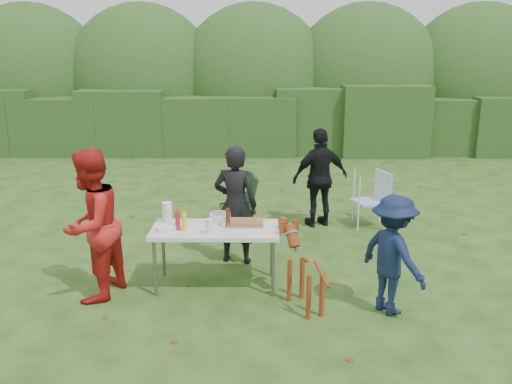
{
  "coord_description": "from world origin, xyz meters",
  "views": [
    {
      "loc": [
        0.21,
        -6.3,
        2.85
      ],
      "look_at": [
        0.15,
        0.4,
        1.0
      ],
      "focal_mm": 38.0,
      "sensor_mm": 36.0,
      "label": 1
    }
  ],
  "objects_px": {
    "person_cook": "(236,205)",
    "dog": "(306,272)",
    "child": "(393,255)",
    "ketchup_bottle": "(178,221)",
    "person_black_puffy": "(320,178)",
    "paper_towel_roll": "(167,213)",
    "person_red_jacket": "(91,225)",
    "camping_chair": "(237,205)",
    "folding_table": "(215,232)",
    "mustard_bottle": "(184,222)",
    "beer_bottle": "(228,218)",
    "lawn_chair": "(370,199)"
  },
  "relations": [
    {
      "from": "child",
      "to": "ketchup_bottle",
      "type": "bearing_deg",
      "value": 43.97
    },
    {
      "from": "dog",
      "to": "ketchup_bottle",
      "type": "xyz_separation_m",
      "value": [
        -1.46,
        0.5,
        0.41
      ]
    },
    {
      "from": "person_cook",
      "to": "dog",
      "type": "height_order",
      "value": "person_cook"
    },
    {
      "from": "mustard_bottle",
      "to": "paper_towel_roll",
      "type": "relative_size",
      "value": 0.77
    },
    {
      "from": "mustard_bottle",
      "to": "ketchup_bottle",
      "type": "height_order",
      "value": "ketchup_bottle"
    },
    {
      "from": "person_cook",
      "to": "camping_chair",
      "type": "xyz_separation_m",
      "value": [
        -0.02,
        1.09,
        -0.33
      ]
    },
    {
      "from": "dog",
      "to": "lawn_chair",
      "type": "relative_size",
      "value": 1.03
    },
    {
      "from": "person_cook",
      "to": "person_black_puffy",
      "type": "bearing_deg",
      "value": -119.26
    },
    {
      "from": "person_cook",
      "to": "dog",
      "type": "xyz_separation_m",
      "value": [
        0.83,
        -1.34,
        -0.36
      ]
    },
    {
      "from": "folding_table",
      "to": "paper_towel_roll",
      "type": "bearing_deg",
      "value": 163.5
    },
    {
      "from": "lawn_chair",
      "to": "ketchup_bottle",
      "type": "height_order",
      "value": "ketchup_bottle"
    },
    {
      "from": "folding_table",
      "to": "mustard_bottle",
      "type": "distance_m",
      "value": 0.39
    },
    {
      "from": "person_red_jacket",
      "to": "camping_chair",
      "type": "distance_m",
      "value": 2.69
    },
    {
      "from": "folding_table",
      "to": "ketchup_bottle",
      "type": "bearing_deg",
      "value": -170.33
    },
    {
      "from": "lawn_chair",
      "to": "mustard_bottle",
      "type": "height_order",
      "value": "mustard_bottle"
    },
    {
      "from": "person_black_puffy",
      "to": "dog",
      "type": "distance_m",
      "value": 2.91
    },
    {
      "from": "camping_chair",
      "to": "mustard_bottle",
      "type": "distance_m",
      "value": 2.05
    },
    {
      "from": "paper_towel_roll",
      "to": "ketchup_bottle",
      "type": "bearing_deg",
      "value": -56.43
    },
    {
      "from": "ketchup_bottle",
      "to": "paper_towel_roll",
      "type": "bearing_deg",
      "value": 123.57
    },
    {
      "from": "person_red_jacket",
      "to": "camping_chair",
      "type": "bearing_deg",
      "value": 160.97
    },
    {
      "from": "camping_chair",
      "to": "ketchup_bottle",
      "type": "relative_size",
      "value": 4.22
    },
    {
      "from": "person_cook",
      "to": "person_black_puffy",
      "type": "height_order",
      "value": "person_cook"
    },
    {
      "from": "child",
      "to": "paper_towel_roll",
      "type": "height_order",
      "value": "child"
    },
    {
      "from": "beer_bottle",
      "to": "paper_towel_roll",
      "type": "distance_m",
      "value": 0.76
    },
    {
      "from": "ketchup_bottle",
      "to": "person_red_jacket",
      "type": "bearing_deg",
      "value": -166.1
    },
    {
      "from": "child",
      "to": "mustard_bottle",
      "type": "bearing_deg",
      "value": 43.93
    },
    {
      "from": "person_cook",
      "to": "paper_towel_roll",
      "type": "xyz_separation_m",
      "value": [
        -0.8,
        -0.59,
        0.08
      ]
    },
    {
      "from": "person_red_jacket",
      "to": "dog",
      "type": "distance_m",
      "value": 2.45
    },
    {
      "from": "person_black_puffy",
      "to": "dog",
      "type": "height_order",
      "value": "person_black_puffy"
    },
    {
      "from": "lawn_chair",
      "to": "beer_bottle",
      "type": "relative_size",
      "value": 3.72
    },
    {
      "from": "person_red_jacket",
      "to": "mustard_bottle",
      "type": "bearing_deg",
      "value": 118.67
    },
    {
      "from": "person_cook",
      "to": "person_black_puffy",
      "type": "relative_size",
      "value": 1.01
    },
    {
      "from": "child",
      "to": "paper_towel_roll",
      "type": "relative_size",
      "value": 5.09
    },
    {
      "from": "child",
      "to": "dog",
      "type": "bearing_deg",
      "value": 53.46
    },
    {
      "from": "person_cook",
      "to": "child",
      "type": "bearing_deg",
      "value": 152.14
    },
    {
      "from": "person_red_jacket",
      "to": "child",
      "type": "relative_size",
      "value": 1.32
    },
    {
      "from": "ketchup_bottle",
      "to": "paper_towel_roll",
      "type": "relative_size",
      "value": 0.85
    },
    {
      "from": "ketchup_bottle",
      "to": "person_cook",
      "type": "bearing_deg",
      "value": 52.91
    },
    {
      "from": "person_cook",
      "to": "child",
      "type": "height_order",
      "value": "person_cook"
    },
    {
      "from": "camping_chair",
      "to": "lawn_chair",
      "type": "bearing_deg",
      "value": -179.63
    },
    {
      "from": "lawn_chair",
      "to": "ketchup_bottle",
      "type": "bearing_deg",
      "value": 20.89
    },
    {
      "from": "mustard_bottle",
      "to": "camping_chair",
      "type": "bearing_deg",
      "value": 74.63
    },
    {
      "from": "person_red_jacket",
      "to": "dog",
      "type": "height_order",
      "value": "person_red_jacket"
    },
    {
      "from": "ketchup_bottle",
      "to": "beer_bottle",
      "type": "bearing_deg",
      "value": 8.21
    },
    {
      "from": "folding_table",
      "to": "beer_bottle",
      "type": "relative_size",
      "value": 6.25
    },
    {
      "from": "child",
      "to": "beer_bottle",
      "type": "distance_m",
      "value": 1.92
    },
    {
      "from": "camping_chair",
      "to": "paper_towel_roll",
      "type": "distance_m",
      "value": 1.89
    },
    {
      "from": "person_red_jacket",
      "to": "child",
      "type": "height_order",
      "value": "person_red_jacket"
    },
    {
      "from": "folding_table",
      "to": "camping_chair",
      "type": "xyz_separation_m",
      "value": [
        0.18,
        1.85,
        -0.22
      ]
    },
    {
      "from": "beer_bottle",
      "to": "person_cook",
      "type": "bearing_deg",
      "value": 85.86
    }
  ]
}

